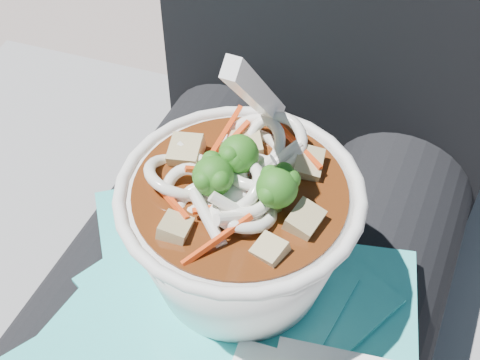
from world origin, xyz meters
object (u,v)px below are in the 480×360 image
at_px(lap, 227,337).
at_px(stone_ledge, 276,352).
at_px(plastic_bag, 197,332).
at_px(udon_bowl, 240,222).
at_px(person_body, 267,237).

bearing_deg(lap, stone_ledge, 90.00).
bearing_deg(plastic_bag, udon_bowl, 80.45).
distance_m(stone_ledge, person_body, 0.32).
bearing_deg(lap, person_body, 90.00).
relative_size(stone_ledge, udon_bowl, 4.90).
bearing_deg(stone_ledge, udon_bowl, -86.85).
relative_size(lap, plastic_bag, 1.32).
bearing_deg(udon_bowl, lap, -124.28).
distance_m(stone_ledge, udon_bowl, 0.46).
distance_m(lap, udon_bowl, 0.15).
xyz_separation_m(person_body, udon_bowl, (0.01, -0.08, 0.12)).
xyz_separation_m(stone_ledge, lap, (0.00, -0.15, 0.29)).
distance_m(person_body, plastic_bag, 0.15).
distance_m(stone_ledge, plastic_bag, 0.42).
height_order(lap, udon_bowl, udon_bowl).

